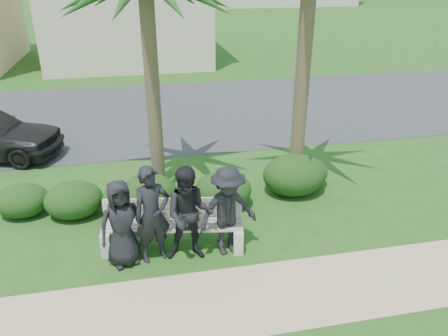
{
  "coord_description": "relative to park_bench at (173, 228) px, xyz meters",
  "views": [
    {
      "loc": [
        -0.87,
        -6.96,
        4.78
      ],
      "look_at": [
        0.76,
        1.0,
        0.97
      ],
      "focal_mm": 35.0,
      "sensor_mm": 36.0,
      "label": 1
    }
  ],
  "objects": [
    {
      "name": "ground",
      "position": [
        0.44,
        0.17,
        -0.4
      ],
      "size": [
        160.0,
        160.0,
        0.0
      ],
      "primitive_type": "plane",
      "color": "#214D16",
      "rests_on": "ground"
    },
    {
      "name": "footpath",
      "position": [
        0.44,
        -1.63,
        -0.4
      ],
      "size": [
        30.0,
        1.6,
        0.01
      ],
      "primitive_type": "cube",
      "color": "tan",
      "rests_on": "ground"
    },
    {
      "name": "asphalt_street",
      "position": [
        0.44,
        8.17,
        -0.4
      ],
      "size": [
        160.0,
        8.0,
        0.01
      ],
      "primitive_type": "cube",
      "color": "#2D2D30",
      "rests_on": "ground"
    },
    {
      "name": "park_bench",
      "position": [
        0.0,
        0.0,
        0.0
      ],
      "size": [
        2.63,
        1.0,
        0.89
      ],
      "rotation": [
        0.0,
        0.0,
        -0.17
      ],
      "color": "#A59B8A",
      "rests_on": "ground"
    },
    {
      "name": "man_a",
      "position": [
        -0.87,
        -0.29,
        0.39
      ],
      "size": [
        0.9,
        0.72,
        1.59
      ],
      "primitive_type": "imported",
      "rotation": [
        0.0,
        0.0,
        0.32
      ],
      "color": "black",
      "rests_on": "ground"
    },
    {
      "name": "man_b",
      "position": [
        -0.35,
        -0.27,
        0.49
      ],
      "size": [
        0.74,
        0.6,
        1.78
      ],
      "primitive_type": "imported",
      "rotation": [
        0.0,
        0.0,
        0.29
      ],
      "color": "black",
      "rests_on": "ground"
    },
    {
      "name": "man_c",
      "position": [
        0.28,
        -0.37,
        0.48
      ],
      "size": [
        0.95,
        0.8,
        1.76
      ],
      "primitive_type": "imported",
      "rotation": [
        0.0,
        0.0,
        -0.17
      ],
      "color": "black",
      "rests_on": "ground"
    },
    {
      "name": "man_d",
      "position": [
        0.96,
        -0.33,
        0.44
      ],
      "size": [
        1.21,
        0.86,
        1.69
      ],
      "primitive_type": "imported",
      "rotation": [
        0.0,
        0.0,
        0.24
      ],
      "color": "black",
      "rests_on": "ground"
    },
    {
      "name": "hedge_a",
      "position": [
        -2.95,
        1.79,
        -0.05
      ],
      "size": [
        1.08,
        0.89,
        0.7
      ],
      "primitive_type": "ellipsoid",
      "color": "black",
      "rests_on": "ground"
    },
    {
      "name": "hedge_b",
      "position": [
        -1.9,
        1.54,
        -0.01
      ],
      "size": [
        1.19,
        0.98,
        0.78
      ],
      "primitive_type": "ellipsoid",
      "color": "black",
      "rests_on": "ground"
    },
    {
      "name": "hedge_c",
      "position": [
        -0.81,
        1.4,
        -0.05
      ],
      "size": [
        1.08,
        0.89,
        0.71
      ],
      "primitive_type": "ellipsoid",
      "color": "black",
      "rests_on": "ground"
    },
    {
      "name": "hedge_d",
      "position": [
        1.2,
        1.29,
        0.0
      ],
      "size": [
        1.24,
        1.03,
        0.81
      ],
      "primitive_type": "ellipsoid",
      "color": "black",
      "rests_on": "ground"
    },
    {
      "name": "hedge_e",
      "position": [
        3.25,
        1.85,
        -0.03
      ],
      "size": [
        1.13,
        0.93,
        0.74
      ],
      "primitive_type": "ellipsoid",
      "color": "black",
      "rests_on": "ground"
    },
    {
      "name": "hedge_f",
      "position": [
        2.91,
        1.6,
        0.07
      ],
      "size": [
        1.44,
        1.19,
        0.94
      ],
      "primitive_type": "ellipsoid",
      "color": "black",
      "rests_on": "ground"
    },
    {
      "name": "hedge_extra",
      "position": [
        -0.36,
        1.54,
        -0.01
      ],
      "size": [
        1.19,
        0.98,
        0.78
      ],
      "primitive_type": "ellipsoid",
      "color": "black",
      "rests_on": "ground"
    }
  ]
}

